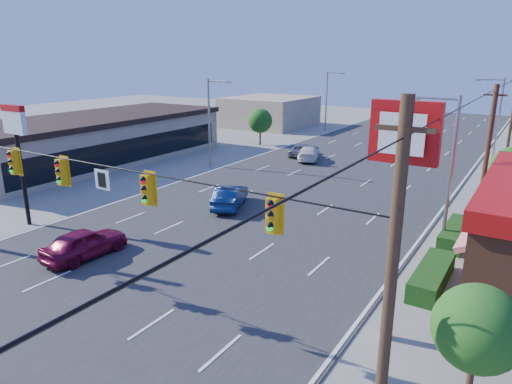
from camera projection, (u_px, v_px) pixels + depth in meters
The scene contains 19 objects.
ground at pixel (95, 302), 18.99m from camera, with size 160.00×160.00×0.00m, color gray.
road at pixel (308, 189), 35.20m from camera, with size 20.00×120.00×0.06m, color #2D2D30.
signal_span at pixel (81, 189), 17.67m from camera, with size 24.32×0.34×9.00m.
kfc_pylon at pixel (401, 177), 14.88m from camera, with size 2.20×0.36×8.50m.
strip_mall at pixel (95, 138), 44.22m from camera, with size 10.40×26.40×4.40m.
pizza_hut_sign at pixel (17, 140), 26.40m from camera, with size 1.90×0.30×6.85m.
streetlight_se at pixel (448, 164), 23.53m from camera, with size 2.55×0.25×8.00m.
streetlight_ne at pixel (497, 116), 42.99m from camera, with size 2.55×0.25×8.00m.
streetlight_sw at pixel (211, 118), 41.08m from camera, with size 2.55×0.25×8.00m.
streetlight_nw at pixel (328, 98), 62.15m from camera, with size 2.55×0.25×8.00m.
utility_pole_near at pixel (486, 159), 26.14m from camera, with size 0.28×0.28×8.40m, color #47301E.
utility_pole_mid at pixel (511, 123), 40.73m from camera, with size 0.28×0.28×8.40m, color #47301E.
tree_kfc_front at pixel (478, 329), 12.73m from camera, with size 2.52×2.52×3.78m.
tree_west at pixel (260, 121), 52.42m from camera, with size 2.80×2.80×4.20m.
bld_west_far at pixel (270, 112), 67.56m from camera, with size 11.00×12.00×4.20m, color tan.
car_magenta at pixel (85, 244), 23.00m from camera, with size 1.77×4.39×1.50m, color maroon.
car_blue at pixel (230, 197), 30.75m from camera, with size 1.60×4.59×1.51m, color navy.
car_white at pixel (309, 154), 44.85m from camera, with size 1.91×4.71×1.37m, color silver.
car_silver at pixel (301, 150), 47.01m from camera, with size 2.01×4.37×1.21m, color gray.
Camera 1 is at (14.70, -10.72, 9.78)m, focal length 32.00 mm.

